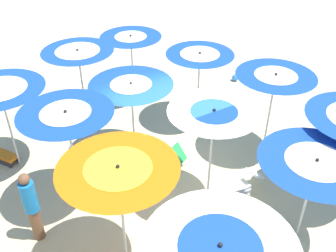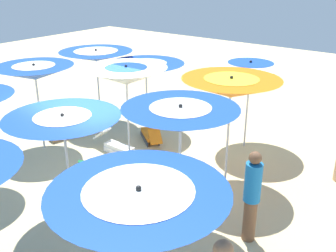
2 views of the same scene
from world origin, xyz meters
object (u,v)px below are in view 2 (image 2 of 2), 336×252
beach_umbrella_5 (35,72)px  beachgoer_0 (252,195)px  beach_umbrella_2 (96,56)px  beach_umbrella_9 (139,205)px  lounger_2 (151,135)px  lounger_4 (68,131)px  beach_umbrella_1 (146,69)px  beach_umbrella_7 (63,124)px  beach_umbrella_3 (231,88)px  lounger_3 (116,145)px  beach_umbrella_6 (180,119)px  beach_umbrella_4 (126,76)px  beach_umbrella_0 (250,71)px  lounger_5 (82,185)px

beach_umbrella_5 → beachgoer_0: 6.40m
beach_umbrella_2 → beach_umbrella_9: bearing=50.4°
lounger_2 → lounger_4: lounger_4 is taller
beach_umbrella_9 → lounger_2: (-4.95, -3.97, -1.90)m
beach_umbrella_9 → beachgoer_0: size_ratio=1.32×
beach_umbrella_9 → beachgoer_0: 2.97m
beach_umbrella_1 → beach_umbrella_7: 4.69m
beach_umbrella_2 → beach_umbrella_3: bearing=79.9°
beach_umbrella_1 → beach_umbrella_3: size_ratio=0.87×
beach_umbrella_5 → lounger_4: bearing=-176.8°
beach_umbrella_3 → beach_umbrella_7: bearing=-29.5°
lounger_3 → lounger_4: 1.84m
beach_umbrella_1 → beachgoer_0: size_ratio=1.25×
beach_umbrella_5 → lounger_4: (-0.88, -0.05, -1.94)m
beach_umbrella_6 → beach_umbrella_7: beach_umbrella_6 is taller
beach_umbrella_6 → lounger_4: size_ratio=2.01×
beach_umbrella_5 → lounger_2: 3.54m
beach_umbrella_4 → lounger_2: beach_umbrella_4 is taller
lounger_2 → beach_umbrella_7: bearing=143.1°
beach_umbrella_0 → beach_umbrella_4: (2.69, -1.87, 0.14)m
beach_umbrella_0 → beach_umbrella_5: 5.57m
beach_umbrella_2 → lounger_3: size_ratio=1.79×
beach_umbrella_3 → beach_umbrella_4: beach_umbrella_3 is taller
beach_umbrella_6 → beach_umbrella_7: bearing=-64.0°
beach_umbrella_2 → beach_umbrella_9: beach_umbrella_2 is taller
beach_umbrella_5 → beach_umbrella_4: bearing=107.4°
beach_umbrella_4 → lounger_3: size_ratio=1.94×
beach_umbrella_7 → lounger_5: (-0.71, -0.53, -1.81)m
beach_umbrella_3 → beach_umbrella_0: bearing=-164.6°
lounger_2 → beachgoer_0: beachgoer_0 is taller
beach_umbrella_1 → beach_umbrella_6: size_ratio=0.87×
beach_umbrella_7 → lounger_4: bearing=-128.1°
beach_umbrella_6 → beach_umbrella_9: bearing=23.8°
beach_umbrella_0 → beach_umbrella_7: beach_umbrella_0 is taller
beach_umbrella_7 → beach_umbrella_5: bearing=-117.5°
beach_umbrella_9 → beach_umbrella_2: bearing=-129.6°
beach_umbrella_1 → beach_umbrella_4: (1.91, 1.02, 0.37)m
beach_umbrella_4 → beach_umbrella_6: bearing=60.3°
beachgoer_0 → beach_umbrella_2: bearing=-38.6°
beach_umbrella_1 → lounger_3: beach_umbrella_1 is taller
beach_umbrella_7 → beach_umbrella_9: size_ratio=0.95×
beach_umbrella_3 → lounger_2: 3.59m
beach_umbrella_4 → beach_umbrella_5: size_ratio=1.07×
beach_umbrella_1 → beach_umbrella_9: (5.55, 4.60, 0.17)m
beach_umbrella_1 → lounger_3: 2.42m
beach_umbrella_1 → beach_umbrella_3: 3.71m
beach_umbrella_3 → beachgoer_0: 2.45m
beach_umbrella_6 → beach_umbrella_3: bearing=-174.6°
beach_umbrella_5 → lounger_5: beach_umbrella_5 is taller
beachgoer_0 → lounger_2: bearing=-46.0°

